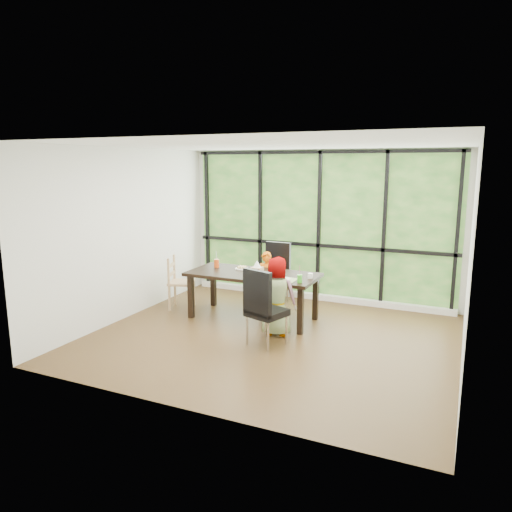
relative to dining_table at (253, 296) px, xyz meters
name	(u,v)px	position (x,y,z in m)	size (l,w,h in m)	color
ground	(272,337)	(0.60, -0.66, -0.38)	(5.00, 5.00, 0.00)	black
back_wall	(320,226)	(0.60, 1.59, 0.98)	(5.00, 5.00, 0.00)	silver
foliage_backdrop	(319,226)	(0.60, 1.57, 0.98)	(4.80, 0.02, 2.65)	#22441B
window_mullions	(319,226)	(0.60, 1.53, 0.98)	(4.80, 0.06, 2.65)	black
window_sill	(316,296)	(0.60, 1.49, -0.33)	(4.80, 0.12, 0.10)	silver
dining_table	(253,296)	(0.00, 0.00, 0.00)	(2.05, 0.94, 0.75)	black
chair_window_leather	(274,274)	(-0.01, 0.91, 0.17)	(0.46, 0.46, 1.08)	black
chair_interior_leather	(267,307)	(0.64, -0.95, 0.17)	(0.46, 0.46, 1.08)	black
chair_end_beech	(182,283)	(-1.35, 0.02, 0.08)	(0.42, 0.40, 0.90)	tan
child_toddler	(267,281)	(0.00, 0.56, 0.12)	(0.36, 0.24, 0.99)	#D65B07
child_older	(276,296)	(0.61, -0.52, 0.20)	(0.56, 0.37, 1.15)	slate
placemat	(282,279)	(0.58, -0.22, 0.38)	(0.42, 0.31, 0.01)	tan
plate_far	(242,269)	(-0.29, 0.19, 0.38)	(0.22, 0.22, 0.01)	white
plate_near	(283,279)	(0.58, -0.20, 0.38)	(0.23, 0.23, 0.01)	white
orange_cup	(217,263)	(-0.73, 0.14, 0.44)	(0.09, 0.09, 0.14)	#D64A14
green_cup	(300,279)	(0.88, -0.28, 0.43)	(0.07, 0.07, 0.12)	green
white_mug	(310,276)	(0.94, 0.04, 0.41)	(0.08, 0.08, 0.08)	white
tissue_box	(257,272)	(0.14, -0.16, 0.44)	(0.16, 0.16, 0.14)	tan
crepe_rolls_far	(242,267)	(-0.29, 0.19, 0.41)	(0.15, 0.12, 0.04)	tan
crepe_rolls_near	(283,277)	(0.58, -0.20, 0.41)	(0.05, 0.12, 0.04)	tan
straw_white	(217,257)	(-0.73, 0.14, 0.55)	(0.01, 0.01, 0.20)	white
straw_pink	(300,272)	(0.88, -0.28, 0.53)	(0.01, 0.01, 0.20)	pink
tissue	(257,264)	(0.14, -0.16, 0.57)	(0.12, 0.12, 0.11)	white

